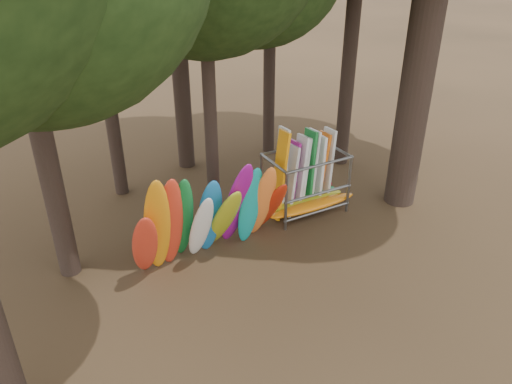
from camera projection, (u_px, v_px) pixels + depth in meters
ground at (284, 257)px, 14.13m from camera, size 120.00×120.00×0.00m
lake at (25, 0)px, 60.40m from camera, size 160.00×160.00×0.00m
kayak_row at (210, 217)px, 13.44m from camera, size 4.61×1.90×3.25m
storage_rack at (304, 184)px, 16.02m from camera, size 3.18×1.54×2.87m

